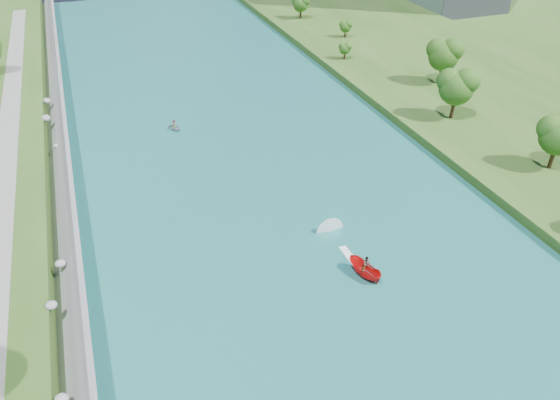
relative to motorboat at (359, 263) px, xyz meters
name	(u,v)px	position (x,y,z in m)	size (l,w,h in m)	color
ground	(328,289)	(-4.55, -1.75, -0.87)	(260.00, 260.00, 0.00)	#2D5119
river_water	(267,194)	(-4.55, 18.25, -0.82)	(55.00, 240.00, 0.10)	#19605A
berm_east	(555,132)	(44.95, 18.25, -0.12)	(44.00, 240.00, 1.50)	#2D5119
riprap_bank	(64,226)	(-30.41, 17.46, 0.94)	(3.92, 236.00, 4.19)	slate
riverside_path	(0,222)	(-37.05, 18.25, 2.68)	(3.00, 200.00, 0.10)	gray
trees_east	(560,140)	(33.94, 7.84, 5.55)	(15.28, 141.31, 11.67)	#1C5416
motorboat	(359,263)	(0.00, 0.00, 0.00)	(3.60, 19.21, 2.08)	red
raft	(175,127)	(-12.29, 42.30, -0.40)	(2.79, 3.24, 1.65)	gray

